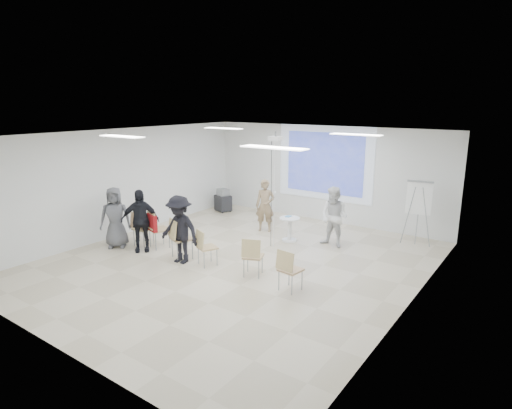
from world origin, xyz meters
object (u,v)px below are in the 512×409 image
Objects in this scene: player_left at (265,202)px; audience_mid at (179,225)px; chair_center at (204,245)px; chair_far_left at (141,226)px; audience_outer at (115,214)px; chair_right_inner at (252,254)px; audience_left at (140,216)px; pedestal_table at (290,228)px; chair_left_mid at (156,227)px; player_right at (334,214)px; flipchart_easel at (419,198)px; chair_left_inner at (178,236)px; laptop at (182,237)px; av_cart at (223,201)px; chair_right_far at (288,267)px.

audience_mid is at bearing -120.45° from player_left.
chair_far_left is at bearing -158.01° from chair_center.
chair_far_left reaches higher than chair_center.
chair_right_inner is at bearing -36.02° from audience_outer.
audience_left is at bearing -45.17° from chair_far_left.
audience_mid is at bearing -140.62° from chair_center.
pedestal_table is 0.37× the size of audience_mid.
pedestal_table is at bearing -1.12° from audience_outer.
chair_left_mid is 1.11× the size of chair_right_inner.
flipchart_easel is (1.73, 1.36, 0.40)m from player_right.
chair_far_left is 0.72m from audience_outer.
chair_left_inner is 0.57× the size of flipchart_easel.
audience_outer reaches higher than player_left.
player_right is 1.77× the size of chair_left_inner.
chair_center is at bearing -39.50° from audience_left.
flipchart_easel is at bearing 43.56° from player_right.
pedestal_table is 2.65m from chair_right_inner.
flipchart_easel is at bearing -9.03° from player_left.
chair_left_inner is at bearing -37.48° from audience_left.
flipchart_easel is (4.38, 4.36, 0.69)m from chair_left_inner.
audience_left is (0.29, -0.24, 0.37)m from chair_far_left.
player_left is 4.76× the size of laptop.
av_cart is at bearing 141.45° from chair_left_inner.
player_right reaches higher than chair_right_far.
flipchart_easel is at bearing 39.53° from chair_right_inner.
chair_left_inner is at bearing -8.52° from chair_far_left.
audience_left is at bearing -150.69° from flipchart_easel.
chair_center is at bearing 163.34° from chair_right_inner.
audience_left is 7.18m from flipchart_easel.
audience_mid reaches higher than chair_far_left.
player_left is at bearing 19.11° from audience_left.
chair_left_inner is at bearing -118.53° from pedestal_table.
chair_right_inner reaches higher than pedestal_table.
chair_left_inner is (-1.48, -2.72, 0.21)m from pedestal_table.
av_cart is (-2.12, 4.08, -0.17)m from laptop.
audience_left is at bearing -132.90° from pedestal_table.
chair_right_far is (0.46, -3.03, -0.36)m from player_right.
chair_far_left reaches higher than chair_right_inner.
player_right is 4.82× the size of laptop.
chair_center is 0.78m from laptop.
chair_right_inner is 3.31m from audience_left.
audience_outer reaches higher than chair_center.
chair_right_far is 1.12× the size of av_cart.
pedestal_table is at bearing 2.48° from audience_left.
av_cart is at bearing -37.60° from laptop.
audience_mid is at bearing -114.04° from pedestal_table.
chair_far_left is 2.54× the size of laptop.
chair_left_mid is 0.55× the size of audience_outer.
audience_mid is at bearing 149.65° from laptop.
player_left reaches higher than pedestal_table.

